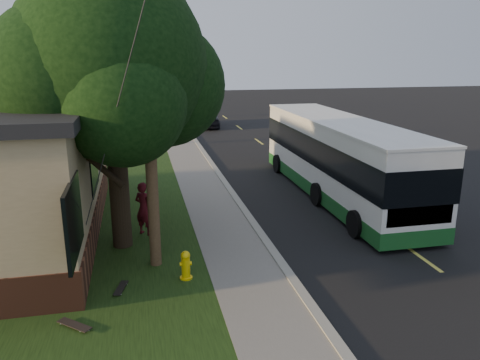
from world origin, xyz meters
name	(u,v)px	position (x,y,z in m)	size (l,w,h in m)	color
ground	(285,271)	(0.00, 0.00, 0.00)	(120.00, 120.00, 0.00)	black
road	(301,171)	(4.00, 10.00, 0.01)	(8.00, 80.00, 0.01)	black
curb	(219,175)	(0.00, 10.00, 0.06)	(0.25, 80.00, 0.12)	gray
sidewalk	(198,176)	(-1.00, 10.00, 0.04)	(2.00, 80.00, 0.08)	slate
grass_verge	(120,181)	(-4.50, 10.00, 0.04)	(5.00, 80.00, 0.07)	black
fire_hydrant	(186,265)	(-2.60, 0.00, 0.43)	(0.32, 0.32, 0.74)	yellow
utility_pole	(147,92)	(-3.31, 0.99, 4.63)	(2.86, 3.21, 9.07)	#473321
leafy_tree	(112,68)	(-4.17, 2.65, 5.17)	(6.30, 6.00, 7.80)	black
bare_tree_near	(138,111)	(-3.50, 18.00, 2.15)	(1.38, 1.21, 4.31)	black
bare_tree_far	(143,96)	(-3.00, 30.00, 2.00)	(1.38, 1.21, 4.03)	black
traffic_signal	(180,79)	(0.50, 34.00, 3.16)	(0.18, 0.22, 5.50)	#2D2D30
transit_bus	(338,156)	(4.04, 5.90, 1.64)	(2.62, 11.37, 3.08)	silver
skateboarder	(144,208)	(-3.54, 3.26, 0.91)	(0.61, 0.40, 1.68)	#4D0F17
skateboard_main	(121,288)	(-4.19, -0.27, 0.12)	(0.35, 0.74, 0.07)	black
skateboard_spare	(74,325)	(-5.09, -1.69, 0.13)	(0.76, 0.70, 0.08)	black
dumpster	(36,186)	(-7.47, 7.39, 0.72)	(1.67, 1.40, 1.35)	black
distant_car	(204,116)	(1.50, 25.18, 0.84)	(1.98, 4.92, 1.68)	black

